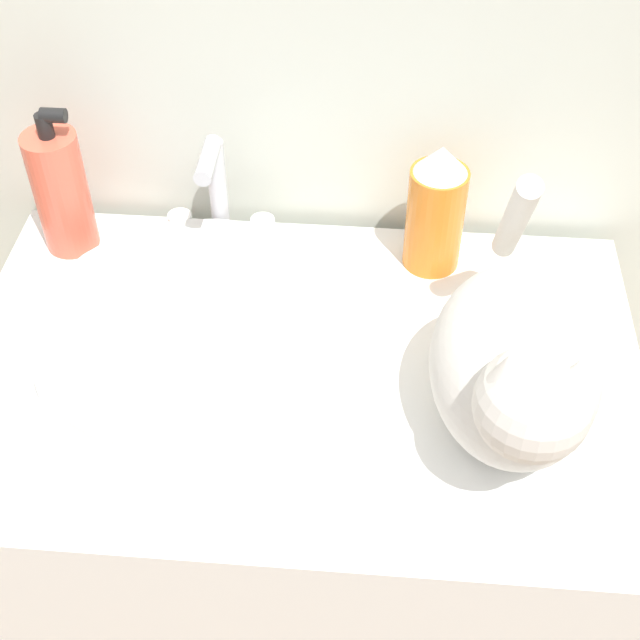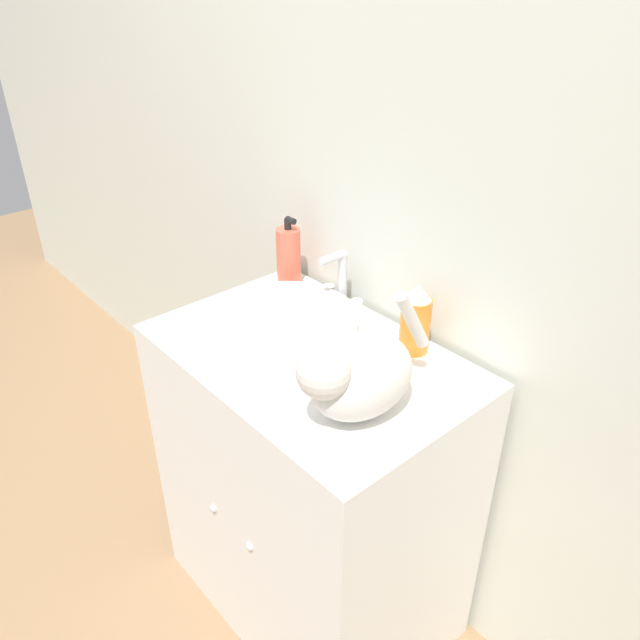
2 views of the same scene
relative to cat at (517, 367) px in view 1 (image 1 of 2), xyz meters
name	(u,v)px [view 1 (image 1 of 2)]	position (x,y,z in m)	size (l,w,h in m)	color
vanity_cabinet	(303,565)	(-0.23, 0.07, -0.55)	(0.80, 0.54, 0.90)	white
sink_basin	(194,333)	(-0.36, 0.09, -0.08)	(0.37, 0.37, 0.04)	silver
faucet	(218,200)	(-0.36, 0.29, -0.03)	(0.14, 0.09, 0.16)	silver
cat	(517,367)	(0.00, 0.00, 0.00)	(0.18, 0.36, 0.24)	silver
soap_bottle	(61,191)	(-0.55, 0.27, -0.01)	(0.07, 0.07, 0.21)	#EF6047
spray_bottle	(436,209)	(-0.08, 0.27, -0.01)	(0.07, 0.07, 0.18)	orange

